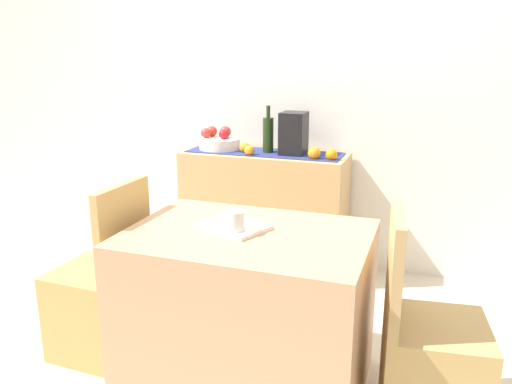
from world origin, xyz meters
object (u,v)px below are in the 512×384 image
(chair_by_corner, at_px, (429,365))
(chair_near_window, at_px, (102,304))
(sideboard_console, at_px, (264,211))
(coffee_cup, at_px, (236,223))
(fruit_bowl, at_px, (220,144))
(dining_table, at_px, (248,310))
(wine_bottle, at_px, (268,135))
(open_book, at_px, (234,226))
(coffee_maker, at_px, (294,134))

(chair_by_corner, bearing_deg, chair_near_window, 179.95)
(sideboard_console, bearing_deg, coffee_cup, -76.66)
(sideboard_console, height_order, fruit_bowl, fruit_bowl)
(fruit_bowl, distance_m, chair_near_window, 1.42)
(dining_table, bearing_deg, chair_by_corner, -0.15)
(wine_bottle, distance_m, coffee_cup, 1.37)
(dining_table, distance_m, coffee_cup, 0.43)
(fruit_bowl, height_order, wine_bottle, wine_bottle)
(open_book, bearing_deg, chair_near_window, -155.73)
(coffee_maker, relative_size, dining_table, 0.27)
(chair_by_corner, bearing_deg, dining_table, 179.85)
(wine_bottle, xyz_separation_m, chair_by_corner, (1.11, -1.29, -0.69))
(fruit_bowl, xyz_separation_m, coffee_maker, (0.53, 0.00, 0.10))
(sideboard_console, relative_size, dining_table, 1.07)
(sideboard_console, xyz_separation_m, open_book, (0.28, -1.25, 0.33))
(coffee_cup, bearing_deg, chair_by_corner, 2.81)
(wine_bottle, bearing_deg, chair_by_corner, -49.15)
(coffee_maker, height_order, coffee_cup, coffee_maker)
(sideboard_console, bearing_deg, chair_near_window, -108.64)
(chair_by_corner, bearing_deg, open_book, 177.78)
(sideboard_console, height_order, wine_bottle, wine_bottle)
(dining_table, xyz_separation_m, coffee_cup, (-0.04, -0.04, 0.42))
(coffee_maker, bearing_deg, dining_table, -83.27)
(sideboard_console, bearing_deg, chair_by_corner, -48.53)
(sideboard_console, bearing_deg, fruit_bowl, 180.00)
(fruit_bowl, bearing_deg, coffee_maker, 0.00)
(wine_bottle, relative_size, coffee_maker, 1.13)
(dining_table, relative_size, chair_by_corner, 1.16)
(fruit_bowl, height_order, open_book, fruit_bowl)
(dining_table, xyz_separation_m, chair_near_window, (-0.78, -0.00, -0.10))
(chair_by_corner, bearing_deg, sideboard_console, 131.47)
(dining_table, height_order, open_book, open_book)
(chair_near_window, height_order, chair_by_corner, same)
(fruit_bowl, xyz_separation_m, wine_bottle, (0.35, 0.00, 0.08))
(fruit_bowl, xyz_separation_m, coffee_cup, (0.64, -1.33, -0.08))
(sideboard_console, distance_m, wine_bottle, 0.54)
(wine_bottle, relative_size, coffee_cup, 3.07)
(wine_bottle, xyz_separation_m, dining_table, (0.33, -1.28, -0.58))
(coffee_maker, xyz_separation_m, coffee_cup, (0.11, -1.33, -0.18))
(coffee_maker, bearing_deg, chair_near_window, -116.24)
(open_book, relative_size, chair_by_corner, 0.31)
(open_book, bearing_deg, chair_by_corner, 19.47)
(fruit_bowl, bearing_deg, sideboard_console, 0.00)
(open_book, height_order, chair_near_window, chair_near_window)
(open_book, distance_m, chair_near_window, 0.86)
(fruit_bowl, height_order, coffee_cup, fruit_bowl)
(coffee_maker, xyz_separation_m, open_book, (0.08, -1.25, -0.22))
(sideboard_console, relative_size, chair_by_corner, 1.24)
(chair_by_corner, bearing_deg, coffee_maker, 126.06)
(coffee_cup, relative_size, chair_near_window, 0.12)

